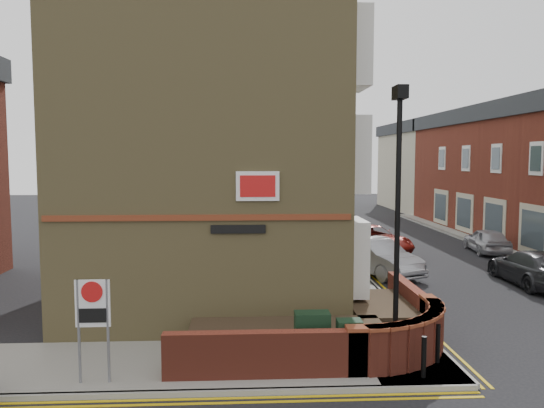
{
  "coord_description": "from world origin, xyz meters",
  "views": [
    {
      "loc": [
        -1.83,
        -10.46,
        4.84
      ],
      "look_at": [
        -1.08,
        4.0,
        3.57
      ],
      "focal_mm": 35.0,
      "sensor_mm": 36.0,
      "label": 1
    }
  ],
  "objects_px": {
    "lamppost": "(397,224)",
    "zone_sign": "(93,312)",
    "silver_car_near": "(376,257)",
    "utility_cabinet_large": "(312,338)"
  },
  "relations": [
    {
      "from": "lamppost",
      "to": "zone_sign",
      "type": "height_order",
      "value": "lamppost"
    },
    {
      "from": "utility_cabinet_large",
      "to": "silver_car_near",
      "type": "relative_size",
      "value": 0.27
    },
    {
      "from": "zone_sign",
      "to": "silver_car_near",
      "type": "relative_size",
      "value": 0.49
    },
    {
      "from": "silver_car_near",
      "to": "utility_cabinet_large",
      "type": "bearing_deg",
      "value": -136.78
    },
    {
      "from": "lamppost",
      "to": "silver_car_near",
      "type": "distance_m",
      "value": 10.32
    },
    {
      "from": "zone_sign",
      "to": "silver_car_near",
      "type": "bearing_deg",
      "value": 50.66
    },
    {
      "from": "zone_sign",
      "to": "utility_cabinet_large",
      "type": "bearing_deg",
      "value": 9.69
    },
    {
      "from": "lamppost",
      "to": "utility_cabinet_large",
      "type": "distance_m",
      "value": 3.24
    },
    {
      "from": "lamppost",
      "to": "zone_sign",
      "type": "distance_m",
      "value": 6.85
    },
    {
      "from": "lamppost",
      "to": "utility_cabinet_large",
      "type": "height_order",
      "value": "lamppost"
    }
  ]
}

